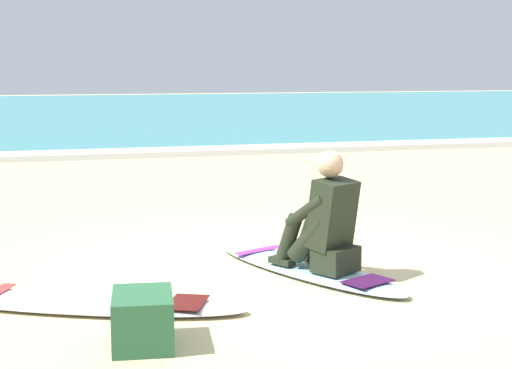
{
  "coord_description": "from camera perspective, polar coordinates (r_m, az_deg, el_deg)",
  "views": [
    {
      "loc": [
        -1.87,
        -5.9,
        1.67
      ],
      "look_at": [
        0.09,
        1.16,
        0.55
      ],
      "focal_mm": 54.86,
      "sensor_mm": 36.0,
      "label": 1
    }
  ],
  "objects": [
    {
      "name": "surfboard_main",
      "position": [
        6.42,
        3.64,
        -6.09
      ],
      "size": [
        1.34,
        2.16,
        0.08
      ],
      "color": "#9ED1E5",
      "rests_on": "ground"
    },
    {
      "name": "surfer_seated",
      "position": [
        6.17,
        5.0,
        -2.9
      ],
      "size": [
        0.63,
        0.77,
        0.95
      ],
      "color": "black",
      "rests_on": "surfboard_main"
    },
    {
      "name": "sea",
      "position": [
        28.27,
        -11.69,
        5.25
      ],
      "size": [
        80.0,
        28.0,
        0.1
      ],
      "primitive_type": "cube",
      "color": "teal",
      "rests_on": "ground"
    },
    {
      "name": "surfboard_spare_near",
      "position": [
        5.64,
        -12.49,
        -8.39
      ],
      "size": [
        2.34,
        1.44,
        0.08
      ],
      "color": "silver",
      "rests_on": "ground"
    },
    {
      "name": "breaking_foam",
      "position": [
        14.67,
        -8.05,
        2.3
      ],
      "size": [
        80.0,
        0.9,
        0.11
      ],
      "primitive_type": "cube",
      "color": "white",
      "rests_on": "ground"
    },
    {
      "name": "beach_bag",
      "position": [
        4.81,
        -8.26,
        -9.72
      ],
      "size": [
        0.42,
        0.52,
        0.32
      ],
      "primitive_type": "cube",
      "rotation": [
        0.0,
        0.0,
        -0.13
      ],
      "color": "#285B38",
      "rests_on": "ground"
    },
    {
      "name": "ground_plane",
      "position": [
        6.41,
        2.03,
        -6.42
      ],
      "size": [
        80.0,
        80.0,
        0.0
      ],
      "primitive_type": "plane",
      "color": "#CCB584"
    }
  ]
}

